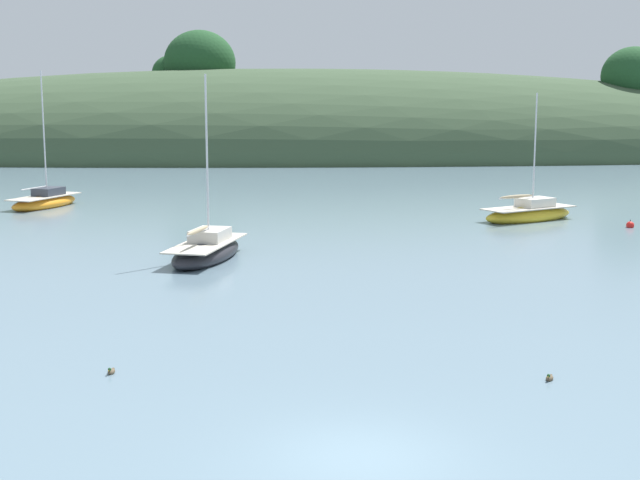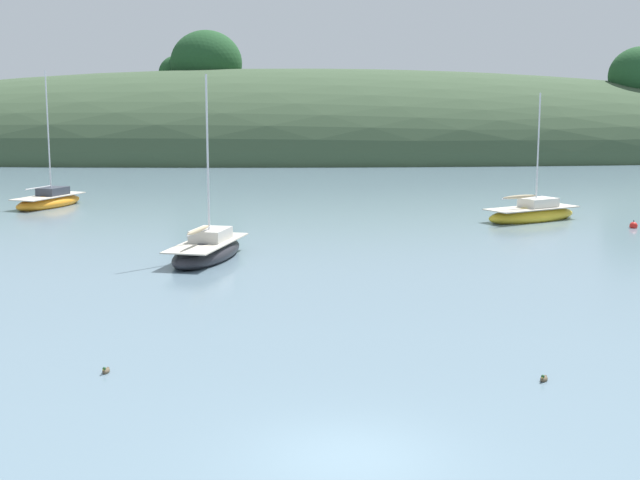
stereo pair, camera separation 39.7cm
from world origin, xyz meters
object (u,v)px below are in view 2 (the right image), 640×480
sailboat_blue_center (532,214)px  mooring_buoy_outer (634,226)px  sailboat_navy_dinghy (207,250)px  duck_lead (106,371)px  duck_straggler (544,379)px  sailboat_black_sloop (49,201)px

sailboat_blue_center → mooring_buoy_outer: (4.86, -3.14, -0.27)m
mooring_buoy_outer → sailboat_navy_dinghy: bearing=-159.0°
duck_lead → duck_straggler: 11.49m
sailboat_navy_dinghy → duck_lead: bearing=-93.9°
sailboat_blue_center → mooring_buoy_outer: size_ratio=14.22×
sailboat_blue_center → sailboat_black_sloop: bearing=166.2°
sailboat_navy_dinghy → mooring_buoy_outer: bearing=21.0°
sailboat_black_sloop → duck_straggler: (22.68, -36.86, -0.33)m
sailboat_blue_center → duck_straggler: sailboat_blue_center is taller
duck_lead → duck_straggler: same height
sailboat_blue_center → duck_lead: 34.20m
sailboat_black_sloop → duck_lead: (11.23, -35.84, -0.33)m
sailboat_navy_dinghy → sailboat_black_sloop: bearing=122.5°
sailboat_navy_dinghy → duck_lead: sailboat_navy_dinghy is taller
sailboat_navy_dinghy → duck_lead: size_ratio=19.83×
sailboat_black_sloop → sailboat_navy_dinghy: size_ratio=1.08×
duck_lead → duck_straggler: (11.44, -1.01, 0.00)m
sailboat_navy_dinghy → mooring_buoy_outer: (22.83, 8.78, -0.28)m
duck_straggler → sailboat_black_sloop: bearing=121.6°
sailboat_black_sloop → sailboat_blue_center: (30.32, -7.47, 0.01)m
mooring_buoy_outer → duck_lead: bearing=-133.5°
mooring_buoy_outer → duck_straggler: mooring_buoy_outer is taller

